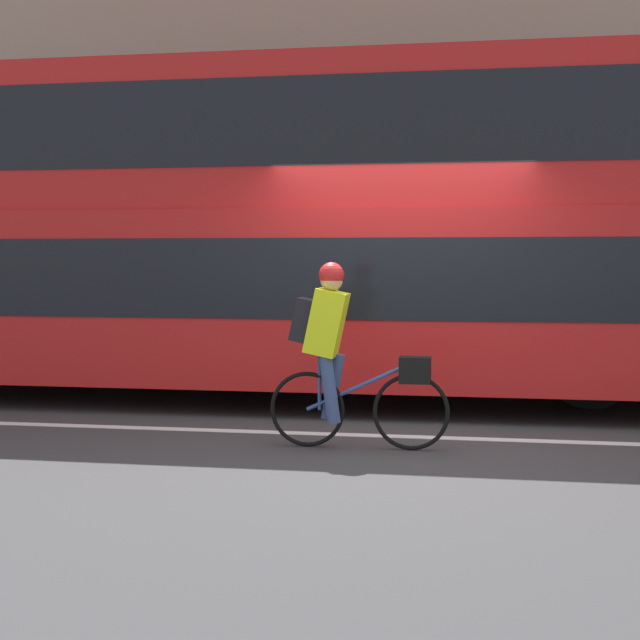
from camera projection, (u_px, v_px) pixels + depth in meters
ground_plane at (393, 437)px, 7.96m from camera, size 80.00×80.00×0.00m
road_center_line at (394, 436)px, 7.97m from camera, size 50.00×0.14×0.01m
sidewalk_curb at (422, 366)px, 12.75m from camera, size 60.00×1.90×0.10m
building_facade at (428, 65)px, 13.51m from camera, size 60.00×0.30×9.04m
bus at (256, 222)px, 9.98m from camera, size 11.75×2.61×3.61m
cyclist_on_bike at (339, 348)px, 7.45m from camera, size 1.52×0.32×1.56m
trash_bin at (209, 326)px, 13.13m from camera, size 0.57×0.57×0.98m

